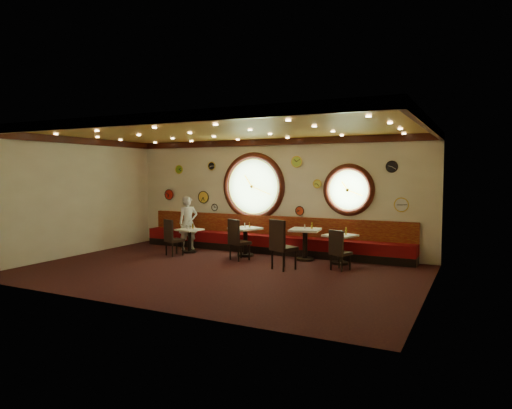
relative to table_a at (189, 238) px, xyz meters
name	(u,v)px	position (x,y,z in m)	size (l,w,h in m)	color
floor	(218,271)	(2.00, -1.76, -0.42)	(9.00, 6.00, 0.00)	black
ceiling	(217,130)	(2.00, -1.76, 2.78)	(9.00, 6.00, 0.02)	gold
wall_back	(272,196)	(2.00, 1.24, 1.18)	(9.00, 0.02, 3.20)	beige
wall_front	(123,212)	(2.00, -4.76, 1.18)	(9.00, 0.02, 3.20)	beige
wall_left	(75,197)	(-2.50, -1.76, 1.18)	(0.02, 6.00, 3.20)	beige
wall_right	(429,208)	(6.50, -1.76, 1.18)	(0.02, 6.00, 3.20)	beige
molding_back	(272,142)	(2.00, 1.19, 2.69)	(9.00, 0.10, 0.18)	#330F09
molding_front	(124,121)	(2.00, -4.71, 2.69)	(9.00, 0.10, 0.18)	#330F09
molding_left	(74,140)	(-2.45, -1.76, 2.69)	(0.10, 6.00, 0.18)	#330F09
molding_right	(429,125)	(6.45, -1.76, 2.69)	(0.10, 6.00, 0.18)	#330F09
banquette_base	(268,249)	(2.00, 0.96, -0.32)	(8.00, 0.55, 0.20)	black
banquette_seat	(268,240)	(2.00, 0.96, -0.07)	(8.00, 0.55, 0.30)	#5D080C
banquette_back	(271,225)	(2.00, 1.18, 0.33)	(8.00, 0.10, 0.55)	#62070D
porthole_left_glass	(254,186)	(1.40, 1.23, 1.43)	(1.66, 1.66, 0.02)	#88B76E
porthole_left_frame	(253,186)	(1.40, 1.22, 1.43)	(1.98, 1.98, 0.18)	#330F09
porthole_left_ring	(253,187)	(1.40, 1.19, 1.43)	(1.61, 1.61, 0.03)	gold
porthole_right_glass	(349,190)	(4.20, 1.23, 1.38)	(1.10, 1.10, 0.02)	#88B76E
porthole_right_frame	(348,190)	(4.20, 1.22, 1.38)	(1.38, 1.38, 0.18)	#330F09
porthole_right_ring	(348,190)	(4.20, 1.19, 1.38)	(1.09, 1.09, 0.03)	gold
wall_clock_0	(392,167)	(5.30, 1.20, 1.98)	(0.28, 0.28, 0.03)	black
wall_clock_1	(297,162)	(2.75, 1.20, 2.13)	(0.30, 0.30, 0.03)	#AED442
wall_clock_2	(300,211)	(2.85, 1.20, 0.78)	(0.24, 0.24, 0.03)	red
wall_clock_3	(212,166)	(0.00, 1.20, 2.03)	(0.24, 0.24, 0.03)	black
wall_clock_4	(215,207)	(0.10, 1.20, 0.78)	(0.20, 0.20, 0.03)	white
wall_clock_5	(179,169)	(-1.20, 1.20, 1.93)	(0.26, 0.26, 0.03)	#73AA22
wall_clock_6	(401,205)	(5.55, 1.20, 1.03)	(0.34, 0.34, 0.03)	silver
wall_clock_7	(317,184)	(3.35, 1.20, 1.53)	(0.22, 0.22, 0.03)	#D5DE4A
wall_clock_8	(204,197)	(-0.30, 1.20, 1.08)	(0.36, 0.36, 0.03)	gold
wall_clock_9	(169,195)	(-1.60, 1.20, 1.13)	(0.32, 0.32, 0.03)	red
table_a	(189,238)	(0.00, 0.00, 0.00)	(0.71, 0.71, 0.67)	black
table_b	(245,238)	(1.66, 0.24, 0.07)	(0.93, 0.93, 0.77)	black
table_c	(305,240)	(3.31, 0.39, 0.09)	(0.84, 0.84, 0.81)	black
table_d	(340,245)	(4.25, 0.31, 0.04)	(0.84, 0.84, 0.73)	black
chair_a	(171,235)	(-0.14, -0.63, 0.14)	(0.54, 0.54, 0.61)	black
chair_b	(237,237)	(1.75, -0.41, 0.19)	(0.59, 0.59, 0.66)	black
chair_c	(281,241)	(3.22, -0.97, 0.25)	(0.65, 0.65, 0.73)	black
chair_d	(338,248)	(4.44, -0.46, 0.12)	(0.51, 0.51, 0.58)	black
condiment_a_salt	(187,227)	(-0.11, 0.03, 0.30)	(0.03, 0.03, 0.10)	silver
condiment_b_salt	(245,225)	(1.59, 0.34, 0.40)	(0.04, 0.04, 0.10)	#BCBCC1
condiment_c_salt	(305,226)	(3.26, 0.50, 0.44)	(0.04, 0.04, 0.10)	silver
condiment_d_salt	(338,232)	(4.18, 0.38, 0.35)	(0.03, 0.03, 0.09)	#BDBCC1
condiment_a_pepper	(190,227)	(0.01, 0.02, 0.30)	(0.04, 0.04, 0.10)	silver
condiment_b_pepper	(245,226)	(1.66, 0.21, 0.39)	(0.03, 0.03, 0.09)	#B9B9BE
condiment_c_pepper	(305,227)	(3.31, 0.38, 0.44)	(0.04, 0.04, 0.10)	silver
condiment_d_pepper	(342,233)	(4.30, 0.27, 0.36)	(0.04, 0.04, 0.11)	silver
condiment_a_bottle	(193,226)	(0.04, 0.11, 0.32)	(0.04, 0.04, 0.14)	gold
condiment_b_bottle	(250,225)	(1.76, 0.29, 0.42)	(0.04, 0.04, 0.14)	gold
condiment_c_bottle	(312,225)	(3.46, 0.48, 0.48)	(0.05, 0.05, 0.17)	gold
condiment_d_bottle	(346,231)	(4.39, 0.34, 0.40)	(0.06, 0.06, 0.18)	gold
waiter	(188,223)	(-0.34, 0.44, 0.36)	(0.57, 0.37, 1.56)	silver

